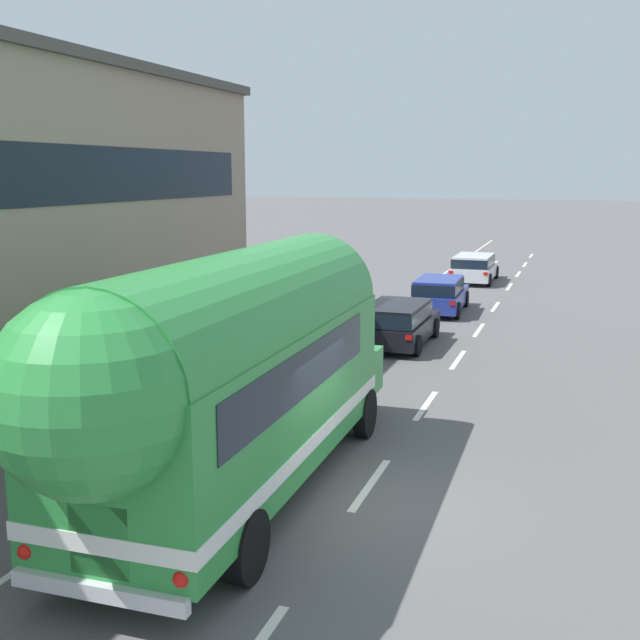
{
  "coord_description": "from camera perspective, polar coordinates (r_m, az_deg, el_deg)",
  "views": [
    {
      "loc": [
        3.29,
        -11.53,
        5.35
      ],
      "look_at": [
        -1.82,
        3.43,
        2.33
      ],
      "focal_mm": 43.62,
      "sensor_mm": 36.0,
      "label": 1
    }
  ],
  "objects": [
    {
      "name": "car_second",
      "position": [
        30.34,
        8.75,
        2.0
      ],
      "size": [
        2.0,
        4.33,
        1.37
      ],
      "color": "navy",
      "rests_on": "ground"
    },
    {
      "name": "lane_markings",
      "position": [
        25.17,
        4.73,
        -1.51
      ],
      "size": [
        3.92,
        80.0,
        0.01
      ],
      "color": "silver",
      "rests_on": "ground"
    },
    {
      "name": "painted_bus",
      "position": [
        12.3,
        -6.66,
        -3.61
      ],
      "size": [
        2.7,
        10.6,
        4.12
      ],
      "color": "#2D8C3D",
      "rests_on": "ground"
    },
    {
      "name": "ground_plane",
      "position": [
        13.13,
        2.75,
        -13.26
      ],
      "size": [
        300.0,
        300.0,
        0.0
      ],
      "primitive_type": "plane",
      "color": "#565454"
    },
    {
      "name": "car_lead",
      "position": [
        24.31,
        5.69,
        -0.08
      ],
      "size": [
        1.97,
        4.26,
        1.37
      ],
      "color": "black",
      "rests_on": "ground"
    },
    {
      "name": "car_third",
      "position": [
        39.13,
        11.24,
        3.88
      ],
      "size": [
        2.0,
        4.53,
        1.37
      ],
      "color": "silver",
      "rests_on": "ground"
    }
  ]
}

